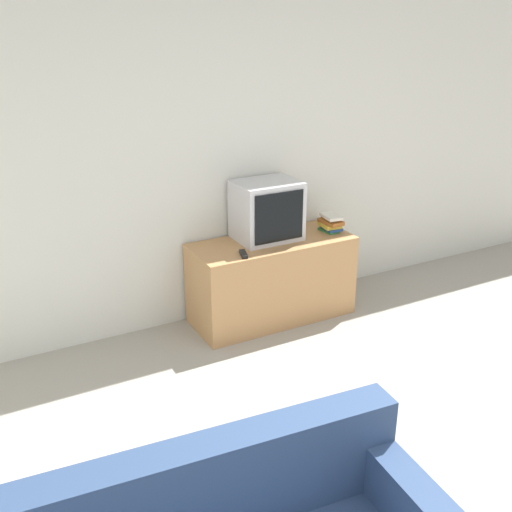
{
  "coord_description": "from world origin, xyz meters",
  "views": [
    {
      "loc": [
        -1.87,
        -1.19,
        2.36
      ],
      "look_at": [
        -0.1,
        2.12,
        0.84
      ],
      "focal_mm": 42.0,
      "sensor_mm": 36.0,
      "label": 1
    }
  ],
  "objects_px": {
    "television": "(267,210)",
    "remote_on_stand": "(243,254)",
    "book_stack": "(330,223)",
    "tv_stand": "(272,279)"
  },
  "relations": [
    {
      "from": "book_stack",
      "to": "television",
      "type": "bearing_deg",
      "value": 169.39
    },
    {
      "from": "tv_stand",
      "to": "television",
      "type": "distance_m",
      "value": 0.58
    },
    {
      "from": "television",
      "to": "remote_on_stand",
      "type": "distance_m",
      "value": 0.47
    },
    {
      "from": "tv_stand",
      "to": "television",
      "type": "height_order",
      "value": "television"
    },
    {
      "from": "book_stack",
      "to": "remote_on_stand",
      "type": "xyz_separation_m",
      "value": [
        -0.89,
        -0.14,
        -0.06
      ]
    },
    {
      "from": "tv_stand",
      "to": "book_stack",
      "type": "relative_size",
      "value": 5.9
    },
    {
      "from": "remote_on_stand",
      "to": "tv_stand",
      "type": "bearing_deg",
      "value": 26.55
    },
    {
      "from": "book_stack",
      "to": "remote_on_stand",
      "type": "relative_size",
      "value": 1.48
    },
    {
      "from": "tv_stand",
      "to": "remote_on_stand",
      "type": "distance_m",
      "value": 0.52
    },
    {
      "from": "book_stack",
      "to": "remote_on_stand",
      "type": "distance_m",
      "value": 0.9
    }
  ]
}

